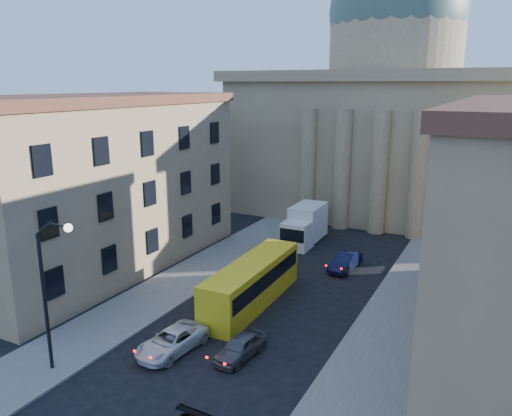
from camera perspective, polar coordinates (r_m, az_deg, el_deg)
The scene contains 10 objects.
sidewalk_left at distance 38.37m, azimuth -11.83°, elevation -10.10°, with size 5.00×60.00×0.15m, color #5D5B55.
sidewalk_right at distance 31.58m, azimuth 14.08°, elevation -15.82°, with size 5.00×60.00×0.15m, color #5D5B55.
church at distance 66.03m, azimuth 15.07°, elevation 10.36°, with size 68.02×28.76×36.60m.
building_left at distance 44.55m, azimuth -17.65°, elevation 2.83°, with size 11.60×26.60×14.70m.
street_lamp at distance 28.85m, azimuth -22.50°, elevation -7.98°, with size 2.62×0.44×8.83m.
car_left_mid at distance 31.14m, azimuth -9.61°, elevation -14.77°, with size 2.24×4.86×1.35m, color silver.
car_right_far at distance 30.17m, azimuth -1.81°, elevation -15.59°, with size 1.57×3.90×1.33m, color #46474B.
car_right_distant at distance 43.74m, azimuth 10.17°, elevation -6.03°, with size 1.55×4.44×1.46m, color black.
city_bus at distance 36.34m, azimuth -0.46°, elevation -8.39°, with size 2.85×11.34×3.18m.
box_truck at distance 50.13m, azimuth 5.59°, elevation -2.04°, with size 2.75×6.74×3.68m.
Camera 1 is at (13.99, -8.95, 15.58)m, focal length 35.00 mm.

